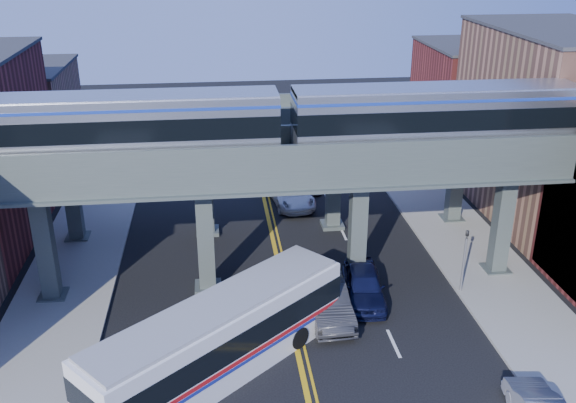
{
  "coord_description": "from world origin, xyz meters",
  "views": [
    {
      "loc": [
        -3.27,
        -22.04,
        17.51
      ],
      "look_at": [
        0.27,
        7.85,
        4.9
      ],
      "focal_mm": 40.0,
      "sensor_mm": 36.0,
      "label": 1
    }
  ],
  "objects_px": {
    "transit_train": "(128,125)",
    "car_lane_d": "(298,173)",
    "stop_sign": "(301,305)",
    "traffic_signal": "(465,254)",
    "transit_bus": "(220,339)",
    "car_lane_a": "(364,285)",
    "car_lane_b": "(326,299)",
    "car_lane_c": "(291,194)"
  },
  "relations": [
    {
      "from": "transit_train",
      "to": "car_lane_d",
      "type": "height_order",
      "value": "transit_train"
    },
    {
      "from": "transit_train",
      "to": "stop_sign",
      "type": "bearing_deg",
      "value": -33.2
    },
    {
      "from": "traffic_signal",
      "to": "stop_sign",
      "type": "bearing_deg",
      "value": -161.37
    },
    {
      "from": "transit_bus",
      "to": "car_lane_d",
      "type": "bearing_deg",
      "value": 33.56
    },
    {
      "from": "car_lane_a",
      "to": "traffic_signal",
      "type": "bearing_deg",
      "value": 6.57
    },
    {
      "from": "car_lane_b",
      "to": "car_lane_c",
      "type": "bearing_deg",
      "value": 87.49
    },
    {
      "from": "car_lane_b",
      "to": "car_lane_d",
      "type": "distance_m",
      "value": 18.1
    },
    {
      "from": "transit_bus",
      "to": "car_lane_c",
      "type": "relative_size",
      "value": 2.11
    },
    {
      "from": "transit_bus",
      "to": "car_lane_b",
      "type": "distance_m",
      "value": 6.57
    },
    {
      "from": "car_lane_c",
      "to": "car_lane_d",
      "type": "distance_m",
      "value": 3.95
    },
    {
      "from": "stop_sign",
      "to": "car_lane_b",
      "type": "relative_size",
      "value": 0.48
    },
    {
      "from": "car_lane_d",
      "to": "transit_train",
      "type": "bearing_deg",
      "value": -129.24
    },
    {
      "from": "transit_train",
      "to": "car_lane_c",
      "type": "bearing_deg",
      "value": 50.39
    },
    {
      "from": "stop_sign",
      "to": "traffic_signal",
      "type": "xyz_separation_m",
      "value": [
        8.9,
        3.0,
        0.54
      ]
    },
    {
      "from": "stop_sign",
      "to": "car_lane_c",
      "type": "xyz_separation_m",
      "value": [
        1.5,
        16.04,
        -1.0
      ]
    },
    {
      "from": "transit_bus",
      "to": "car_lane_a",
      "type": "bearing_deg",
      "value": -6.05
    },
    {
      "from": "car_lane_a",
      "to": "car_lane_b",
      "type": "xyz_separation_m",
      "value": [
        -2.16,
        -1.19,
        0.05
      ]
    },
    {
      "from": "stop_sign",
      "to": "transit_bus",
      "type": "relative_size",
      "value": 0.23
    },
    {
      "from": "stop_sign",
      "to": "car_lane_a",
      "type": "height_order",
      "value": "stop_sign"
    },
    {
      "from": "traffic_signal",
      "to": "car_lane_b",
      "type": "xyz_separation_m",
      "value": [
        -7.4,
        -1.21,
        -1.4
      ]
    },
    {
      "from": "traffic_signal",
      "to": "car_lane_c",
      "type": "distance_m",
      "value": 15.08
    },
    {
      "from": "transit_train",
      "to": "stop_sign",
      "type": "distance_m",
      "value": 11.75
    },
    {
      "from": "stop_sign",
      "to": "transit_bus",
      "type": "xyz_separation_m",
      "value": [
        -3.74,
        -2.1,
        -0.08
      ]
    },
    {
      "from": "transit_bus",
      "to": "car_lane_b",
      "type": "relative_size",
      "value": 2.1
    },
    {
      "from": "transit_train",
      "to": "car_lane_a",
      "type": "height_order",
      "value": "transit_train"
    },
    {
      "from": "car_lane_b",
      "to": "car_lane_c",
      "type": "relative_size",
      "value": 1.01
    },
    {
      "from": "transit_train",
      "to": "car_lane_b",
      "type": "bearing_deg",
      "value": -19.34
    },
    {
      "from": "transit_bus",
      "to": "car_lane_b",
      "type": "bearing_deg",
      "value": -3.97
    },
    {
      "from": "car_lane_a",
      "to": "car_lane_c",
      "type": "xyz_separation_m",
      "value": [
        -2.16,
        13.06,
        -0.09
      ]
    },
    {
      "from": "transit_bus",
      "to": "car_lane_a",
      "type": "xyz_separation_m",
      "value": [
        7.4,
        5.08,
        -0.83
      ]
    },
    {
      "from": "traffic_signal",
      "to": "car_lane_b",
      "type": "distance_m",
      "value": 7.63
    },
    {
      "from": "traffic_signal",
      "to": "car_lane_c",
      "type": "xyz_separation_m",
      "value": [
        -7.4,
        13.04,
        -1.55
      ]
    },
    {
      "from": "transit_train",
      "to": "car_lane_d",
      "type": "xyz_separation_m",
      "value": [
        10.15,
        14.86,
        -8.25
      ]
    },
    {
      "from": "transit_train",
      "to": "car_lane_d",
      "type": "bearing_deg",
      "value": 55.67
    },
    {
      "from": "traffic_signal",
      "to": "car_lane_b",
      "type": "bearing_deg",
      "value": -170.73
    },
    {
      "from": "transit_train",
      "to": "car_lane_a",
      "type": "distance_m",
      "value": 14.16
    },
    {
      "from": "stop_sign",
      "to": "transit_train",
      "type": "bearing_deg",
      "value": 146.8
    },
    {
      "from": "traffic_signal",
      "to": "car_lane_c",
      "type": "bearing_deg",
      "value": 119.57
    },
    {
      "from": "transit_bus",
      "to": "car_lane_c",
      "type": "bearing_deg",
      "value": 33.33
    },
    {
      "from": "stop_sign",
      "to": "car_lane_d",
      "type": "bearing_deg",
      "value": 82.8
    },
    {
      "from": "transit_bus",
      "to": "car_lane_a",
      "type": "relative_size",
      "value": 2.3
    },
    {
      "from": "transit_train",
      "to": "car_lane_a",
      "type": "bearing_deg",
      "value": -10.11
    }
  ]
}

